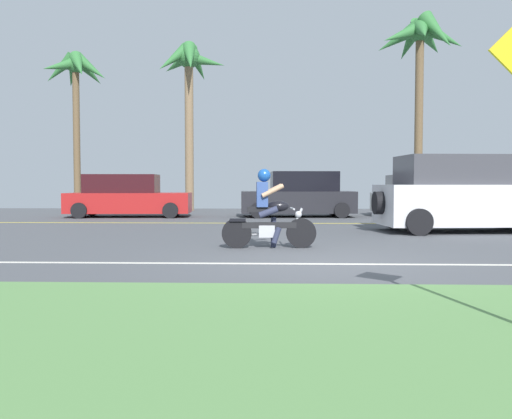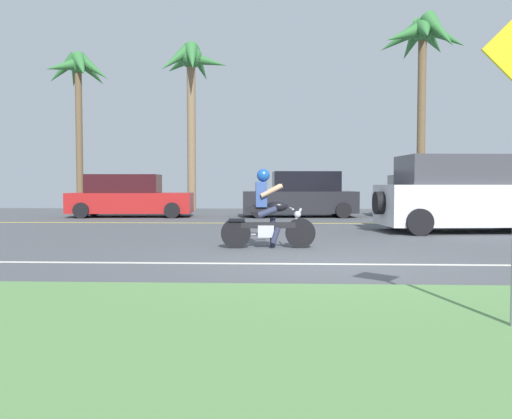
{
  "view_description": "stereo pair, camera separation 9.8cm",
  "coord_description": "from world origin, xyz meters",
  "px_view_note": "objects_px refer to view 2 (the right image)",
  "views": [
    {
      "loc": [
        -0.83,
        -8.39,
        1.22
      ],
      "look_at": [
        -1.27,
        3.85,
        0.63
      ],
      "focal_mm": 37.68,
      "sensor_mm": 36.0,
      "label": 1
    },
    {
      "loc": [
        -0.73,
        -8.39,
        1.22
      ],
      "look_at": [
        -1.27,
        3.85,
        0.63
      ],
      "focal_mm": 37.68,
      "sensor_mm": 36.0,
      "label": 2
    }
  ],
  "objects_px": {
    "palm_tree_0": "(191,75)",
    "parked_car_2": "(425,197)",
    "palm_tree_2": "(422,45)",
    "parked_car_0": "(129,197)",
    "parked_car_1": "(301,196)",
    "suv_nearby": "(466,195)",
    "palm_tree_1": "(78,78)",
    "motorcyclist": "(267,215)"
  },
  "relations": [
    {
      "from": "suv_nearby",
      "to": "parked_car_2",
      "type": "height_order",
      "value": "suv_nearby"
    },
    {
      "from": "suv_nearby",
      "to": "parked_car_1",
      "type": "xyz_separation_m",
      "value": [
        -3.93,
        6.12,
        -0.16
      ]
    },
    {
      "from": "suv_nearby",
      "to": "parked_car_0",
      "type": "distance_m",
      "value": 11.79
    },
    {
      "from": "parked_car_1",
      "to": "suv_nearby",
      "type": "bearing_deg",
      "value": -57.31
    },
    {
      "from": "parked_car_1",
      "to": "palm_tree_0",
      "type": "distance_m",
      "value": 8.42
    },
    {
      "from": "parked_car_0",
      "to": "parked_car_1",
      "type": "bearing_deg",
      "value": 3.16
    },
    {
      "from": "parked_car_2",
      "to": "parked_car_1",
      "type": "bearing_deg",
      "value": -173.53
    },
    {
      "from": "suv_nearby",
      "to": "palm_tree_0",
      "type": "distance_m",
      "value": 14.6
    },
    {
      "from": "suv_nearby",
      "to": "parked_car_0",
      "type": "relative_size",
      "value": 1.01
    },
    {
      "from": "motorcyclist",
      "to": "parked_car_2",
      "type": "distance_m",
      "value": 11.81
    },
    {
      "from": "parked_car_0",
      "to": "parked_car_2",
      "type": "height_order",
      "value": "parked_car_0"
    },
    {
      "from": "suv_nearby",
      "to": "parked_car_0",
      "type": "xyz_separation_m",
      "value": [
        -10.28,
        5.77,
        -0.21
      ]
    },
    {
      "from": "parked_car_0",
      "to": "palm_tree_1",
      "type": "bearing_deg",
      "value": 130.25
    },
    {
      "from": "motorcyclist",
      "to": "palm_tree_1",
      "type": "relative_size",
      "value": 0.25
    },
    {
      "from": "parked_car_0",
      "to": "palm_tree_2",
      "type": "height_order",
      "value": "palm_tree_2"
    },
    {
      "from": "parked_car_1",
      "to": "palm_tree_0",
      "type": "relative_size",
      "value": 0.56
    },
    {
      "from": "palm_tree_1",
      "to": "palm_tree_2",
      "type": "relative_size",
      "value": 0.79
    },
    {
      "from": "palm_tree_0",
      "to": "parked_car_0",
      "type": "bearing_deg",
      "value": -108.24
    },
    {
      "from": "motorcyclist",
      "to": "palm_tree_0",
      "type": "distance_m",
      "value": 15.67
    },
    {
      "from": "parked_car_1",
      "to": "palm_tree_0",
      "type": "xyz_separation_m",
      "value": [
        -4.79,
        4.37,
        5.36
      ]
    },
    {
      "from": "parked_car_1",
      "to": "parked_car_0",
      "type": "bearing_deg",
      "value": -176.84
    },
    {
      "from": "parked_car_0",
      "to": "palm_tree_1",
      "type": "relative_size",
      "value": 0.65
    },
    {
      "from": "motorcyclist",
      "to": "parked_car_1",
      "type": "height_order",
      "value": "parked_car_1"
    },
    {
      "from": "parked_car_0",
      "to": "palm_tree_0",
      "type": "height_order",
      "value": "palm_tree_0"
    },
    {
      "from": "suv_nearby",
      "to": "parked_car_1",
      "type": "relative_size",
      "value": 1.08
    },
    {
      "from": "palm_tree_2",
      "to": "suv_nearby",
      "type": "bearing_deg",
      "value": -98.83
    },
    {
      "from": "motorcyclist",
      "to": "parked_car_2",
      "type": "height_order",
      "value": "parked_car_2"
    },
    {
      "from": "parked_car_0",
      "to": "palm_tree_1",
      "type": "distance_m",
      "value": 7.31
    },
    {
      "from": "parked_car_2",
      "to": "palm_tree_0",
      "type": "bearing_deg",
      "value": 157.97
    },
    {
      "from": "palm_tree_2",
      "to": "palm_tree_0",
      "type": "bearing_deg",
      "value": -177.51
    },
    {
      "from": "parked_car_0",
      "to": "palm_tree_1",
      "type": "xyz_separation_m",
      "value": [
        -3.34,
        3.95,
        5.16
      ]
    },
    {
      "from": "palm_tree_2",
      "to": "parked_car_0",
      "type": "bearing_deg",
      "value": -156.64
    },
    {
      "from": "parked_car_0",
      "to": "palm_tree_0",
      "type": "xyz_separation_m",
      "value": [
        1.56,
        4.72,
        5.41
      ]
    },
    {
      "from": "parked_car_1",
      "to": "motorcyclist",
      "type": "bearing_deg",
      "value": -95.96
    },
    {
      "from": "parked_car_0",
      "to": "palm_tree_2",
      "type": "bearing_deg",
      "value": 23.36
    },
    {
      "from": "palm_tree_0",
      "to": "parked_car_2",
      "type": "bearing_deg",
      "value": -22.03
    },
    {
      "from": "parked_car_1",
      "to": "palm_tree_2",
      "type": "relative_size",
      "value": 0.48
    },
    {
      "from": "parked_car_2",
      "to": "palm_tree_1",
      "type": "relative_size",
      "value": 0.55
    },
    {
      "from": "parked_car_2",
      "to": "palm_tree_2",
      "type": "relative_size",
      "value": 0.44
    },
    {
      "from": "motorcyclist",
      "to": "palm_tree_2",
      "type": "relative_size",
      "value": 0.2
    },
    {
      "from": "parked_car_1",
      "to": "palm_tree_1",
      "type": "xyz_separation_m",
      "value": [
        -9.69,
        3.6,
        5.11
      ]
    },
    {
      "from": "parked_car_0",
      "to": "suv_nearby",
      "type": "bearing_deg",
      "value": -29.3
    }
  ]
}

